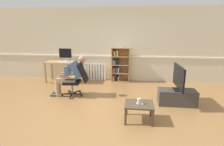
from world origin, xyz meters
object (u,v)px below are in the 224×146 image
object	(u,v)px
radiator	(95,72)
person_seated	(71,74)
drinking_glass	(139,101)
keyboard	(63,62)
imac_monitor	(65,54)
computer_mouse	(72,62)
coffee_table	(139,106)
computer_desk	(64,65)
spare_remote	(140,104)
bookshelf	(119,65)
office_chair	(77,78)
tv_stand	(177,97)
tv_screen	(179,77)

from	to	relation	value
radiator	person_seated	world-z (taller)	person_seated
drinking_glass	keyboard	bearing A→B (deg)	136.21
imac_monitor	drinking_glass	size ratio (longest dim) A/B	4.12
computer_mouse	coffee_table	world-z (taller)	computer_mouse
computer_mouse	drinking_glass	size ratio (longest dim) A/B	0.82
computer_desk	coffee_table	distance (m)	3.81
person_seated	spare_remote	world-z (taller)	person_seated
bookshelf	drinking_glass	bearing A→B (deg)	-77.41
office_chair	coffee_table	bearing A→B (deg)	47.76
keyboard	tv_stand	size ratio (longest dim) A/B	0.45
person_seated	spare_remote	size ratio (longest dim) A/B	7.95
tv_screen	spare_remote	bearing A→B (deg)	133.81
keyboard	person_seated	size ratio (longest dim) A/B	0.36
tv_screen	tv_stand	bearing A→B (deg)	90.00
tv_screen	keyboard	bearing A→B (deg)	65.24
tv_stand	person_seated	bearing A→B (deg)	174.14
imac_monitor	radiator	xyz separation A→B (m)	(1.04, 0.31, -0.72)
computer_desk	tv_screen	size ratio (longest dim) A/B	1.37
tv_stand	tv_screen	size ratio (longest dim) A/B	0.98
computer_mouse	person_seated	distance (m)	1.34
office_chair	spare_remote	distance (m)	2.24
radiator	coffee_table	bearing A→B (deg)	-62.20
computer_desk	spare_remote	xyz separation A→B (m)	(2.70, -2.70, -0.25)
keyboard	person_seated	xyz separation A→B (m)	(0.72, -1.24, -0.12)
bookshelf	tv_screen	world-z (taller)	bookshelf
tv_screen	coffee_table	distance (m)	1.46
coffee_table	drinking_glass	size ratio (longest dim) A/B	4.97
keyboard	spare_remote	xyz separation A→B (m)	(2.68, -2.56, -0.37)
tv_screen	computer_mouse	bearing A→B (deg)	63.12
computer_desk	imac_monitor	world-z (taller)	imac_monitor
imac_monitor	tv_screen	size ratio (longest dim) A/B	0.52
computer_desk	drinking_glass	xyz separation A→B (m)	(2.68, -2.69, -0.20)
office_chair	coffee_table	distance (m)	2.21
keyboard	computer_mouse	xyz separation A→B (m)	(0.31, 0.02, 0.01)
radiator	spare_remote	size ratio (longest dim) A/B	5.53
tv_stand	drinking_glass	distance (m)	1.44
imac_monitor	coffee_table	distance (m)	3.88
tv_screen	spare_remote	xyz separation A→B (m)	(-0.99, -1.01, -0.34)
imac_monitor	person_seated	xyz separation A→B (m)	(0.71, -1.46, -0.39)
radiator	spare_remote	bearing A→B (deg)	-62.21
office_chair	drinking_glass	size ratio (longest dim) A/B	7.97
computer_mouse	radiator	size ratio (longest dim) A/B	0.12
computer_desk	computer_mouse	distance (m)	0.37
computer_desk	keyboard	distance (m)	0.19
person_seated	coffee_table	bearing A→B (deg)	50.50
computer_desk	tv_stand	world-z (taller)	computer_desk
computer_mouse	radiator	xyz separation A→B (m)	(0.74, 0.51, -0.45)
computer_mouse	tv_stand	bearing A→B (deg)	-24.99
computer_mouse	drinking_glass	bearing A→B (deg)	-47.51
computer_desk	person_seated	bearing A→B (deg)	-61.61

